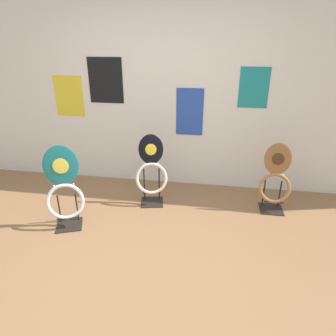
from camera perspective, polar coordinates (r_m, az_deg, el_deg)
The scene contains 5 objects.
ground_plane at distance 2.92m, azimuth -8.07°, elevation -19.39°, with size 14.00×14.00×0.00m, color #8E6642.
wall_back at distance 4.11m, azimuth -1.03°, elevation 14.13°, with size 8.00×0.07×2.60m.
toilet_seat_display_teal_sax at distance 3.46m, azimuth -19.16°, elevation -4.18°, with size 0.43×0.36×0.96m.
toilet_seat_display_jazz_black at distance 3.75m, azimuth -3.19°, elevation -0.68°, with size 0.43×0.33×0.90m.
toilet_seat_display_woodgrain at distance 3.83m, azimuth 19.75°, elevation -2.42°, with size 0.38×0.28×0.86m.
Camera 1 is at (0.72, -2.02, 1.99)m, focal length 32.00 mm.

